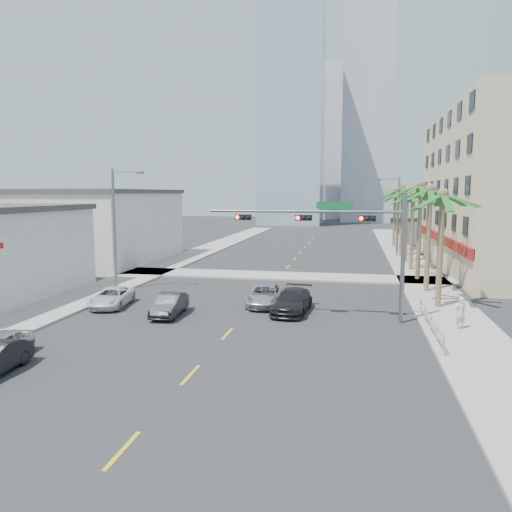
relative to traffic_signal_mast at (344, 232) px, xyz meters
The scene contains 25 objects.
ground 11.06m from the traffic_signal_mast, 126.03° to the right, with size 260.00×260.00×0.00m, color #262628.
sidewalk_right 14.44m from the traffic_signal_mast, 62.71° to the left, with size 4.00×120.00×0.15m, color gray.
sidewalk_left 22.05m from the traffic_signal_mast, 145.89° to the left, with size 4.00×120.00×0.15m, color gray.
sidewalk_cross 15.99m from the traffic_signal_mast, 112.38° to the left, with size 80.00×4.00×0.15m, color gray.
building_left_far 32.30m from the traffic_signal_mast, 141.59° to the left, with size 11.00×18.00×7.20m, color beige.
tower_far_left 90.14m from the traffic_signal_mast, 99.00° to the left, with size 14.00×14.00×48.00m, color #99B2C6.
tower_far_right 105.10m from the traffic_signal_mast, 88.20° to the left, with size 12.00×12.00×60.00m, color #ADADB2.
tower_far_center 118.45m from the traffic_signal_mast, 94.29° to the left, with size 16.00×16.00×42.00m, color #ADADB2.
traffic_signal_mast is the anchor object (origin of this frame).
palm_tree_0 7.37m from the traffic_signal_mast, 34.84° to the left, with size 4.80×4.80×7.80m.
palm_tree_1 11.18m from the traffic_signal_mast, 57.84° to the left, with size 4.80×4.80×8.16m.
palm_tree_2 15.81m from the traffic_signal_mast, 68.07° to the left, with size 4.80×4.80×8.52m.
palm_tree_3 20.59m from the traffic_signal_mast, 73.51° to the left, with size 4.80×4.80×7.80m.
palm_tree_4 25.63m from the traffic_signal_mast, 76.83° to the left, with size 4.80×4.80×8.16m.
palm_tree_5 30.72m from the traffic_signal_mast, 79.05° to the left, with size 4.80×4.80×8.52m.
palm_tree_6 35.78m from the traffic_signal_mast, 80.63° to the left, with size 4.80×4.80×7.80m.
palm_tree_7 40.93m from the traffic_signal_mast, 81.82° to the left, with size 4.80×4.80×8.16m.
streetlight_left 17.84m from the traffic_signal_mast, 160.18° to the left, with size 2.55×0.25×9.00m.
streetlight_right 30.50m from the traffic_signal_mast, 80.16° to the left, with size 2.55×0.25×9.00m.
guardrail 6.59m from the traffic_signal_mast, 23.39° to the right, with size 0.08×8.08×1.00m.
car_parked_far 15.30m from the traffic_signal_mast, behind, with size 1.99×4.32×1.20m, color silver.
car_lane_left 11.08m from the traffic_signal_mast, behind, with size 1.38×3.94×1.30m, color black.
car_lane_center 7.30m from the traffic_signal_mast, 149.46° to the left, with size 2.18×4.73×1.31m, color silver.
car_lane_right 5.49m from the traffic_signal_mast, 156.97° to the left, with size 1.97×4.84×1.40m, color black.
pedestrian 7.43m from the traffic_signal_mast, 10.53° to the right, with size 0.62×0.41×1.70m, color silver.
Camera 1 is at (6.27, -20.34, 7.25)m, focal length 35.00 mm.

